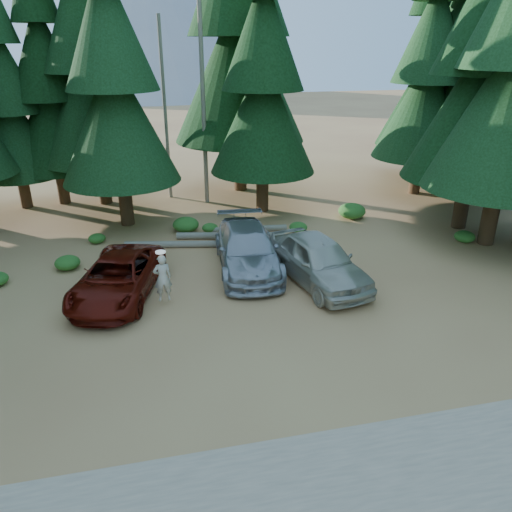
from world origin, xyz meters
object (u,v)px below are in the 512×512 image
object	(u,v)px
log_right	(231,236)
red_pickup	(118,278)
frisbee_player	(163,278)
log_left	(172,244)
silver_minivan_right	(318,260)
silver_minivan_center	(247,249)
log_mid	(249,229)

from	to	relation	value
log_right	red_pickup	bearing A→B (deg)	-124.22
red_pickup	frisbee_player	xyz separation A→B (m)	(1.58, -0.99, 0.29)
red_pickup	log_left	size ratio (longest dim) A/B	1.27
silver_minivan_right	log_right	bearing A→B (deg)	104.07
silver_minivan_center	log_left	distance (m)	4.22
silver_minivan_right	frisbee_player	world-z (taller)	frisbee_player
frisbee_player	log_left	xyz separation A→B (m)	(0.64, 5.32, -0.89)
silver_minivan_right	log_left	bearing A→B (deg)	126.59
silver_minivan_right	log_mid	world-z (taller)	silver_minivan_right
frisbee_player	silver_minivan_center	bearing A→B (deg)	-152.38
log_mid	silver_minivan_right	bearing A→B (deg)	-70.53
log_mid	log_right	world-z (taller)	log_right
silver_minivan_center	frisbee_player	size ratio (longest dim) A/B	3.18
red_pickup	silver_minivan_right	xyz separation A→B (m)	(7.50, -0.50, 0.16)
red_pickup	silver_minivan_right	size ratio (longest dim) A/B	1.01
log_left	log_right	size ratio (longest dim) A/B	0.83
frisbee_player	log_left	distance (m)	5.43
red_pickup	log_right	world-z (taller)	red_pickup
silver_minivan_center	silver_minivan_right	bearing A→B (deg)	-32.53
log_left	silver_minivan_center	bearing A→B (deg)	-34.63
silver_minivan_right	frisbee_player	size ratio (longest dim) A/B	2.91
red_pickup	silver_minivan_center	bearing A→B (deg)	30.96
silver_minivan_center	log_left	size ratio (longest dim) A/B	1.38
silver_minivan_center	log_right	xyz separation A→B (m)	(-0.08, 3.47, -0.69)
log_right	silver_minivan_center	bearing A→B (deg)	-76.61
log_left	log_right	xyz separation A→B (m)	(2.81, 0.47, 0.01)
silver_minivan_right	log_right	xyz separation A→B (m)	(-2.48, 5.29, -0.75)
red_pickup	log_mid	xyz separation A→B (m)	(6.09, 5.53, -0.60)
red_pickup	log_left	xyz separation A→B (m)	(2.22, 4.33, -0.60)
silver_minivan_right	log_mid	size ratio (longest dim) A/B	1.46
frisbee_player	red_pickup	bearing A→B (deg)	-37.72
silver_minivan_right	log_right	world-z (taller)	silver_minivan_right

